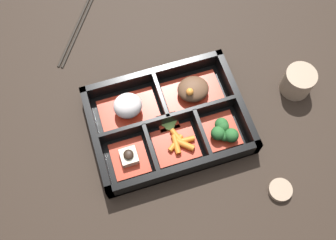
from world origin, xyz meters
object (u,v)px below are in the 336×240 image
(tea_cup, at_px, (299,82))
(bowl_rice, at_px, (128,107))
(sauce_dish, at_px, (280,190))
(chopsticks, at_px, (77,29))

(tea_cup, bearing_deg, bowl_rice, 171.94)
(bowl_rice, bearing_deg, sauce_dish, -46.43)
(tea_cup, bearing_deg, sauce_dish, -121.97)
(tea_cup, bearing_deg, chopsticks, 144.90)
(chopsticks, height_order, sauce_dish, sauce_dish)
(sauce_dish, bearing_deg, chopsticks, 121.07)
(tea_cup, height_order, sauce_dish, tea_cup)
(bowl_rice, relative_size, chopsticks, 0.66)
(tea_cup, distance_m, chopsticks, 0.54)
(bowl_rice, bearing_deg, tea_cup, -8.06)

